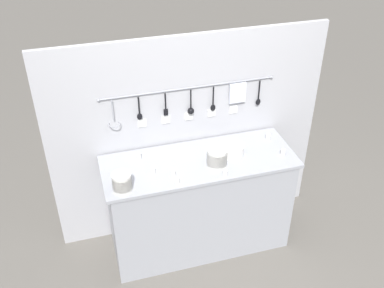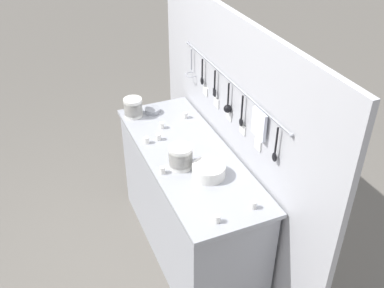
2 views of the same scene
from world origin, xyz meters
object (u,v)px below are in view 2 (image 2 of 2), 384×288
(cup_edge_near, at_px, (217,219))
(cup_front_right, at_px, (162,125))
(cup_front_left, at_px, (162,170))
(bowl_stack_short_front, at_px, (133,107))
(cup_edge_far, at_px, (147,140))
(steel_mixing_bowl, at_px, (153,111))
(cup_centre, at_px, (253,205))
(cup_back_right, at_px, (185,115))
(bowl_stack_tall_left, at_px, (181,157))
(cup_by_caddy, at_px, (159,137))
(plate_stack, at_px, (209,171))

(cup_edge_near, height_order, cup_front_right, same)
(cup_front_left, relative_size, cup_front_right, 1.00)
(bowl_stack_short_front, height_order, cup_edge_far, bowl_stack_short_front)
(steel_mixing_bowl, distance_m, cup_edge_far, 0.44)
(bowl_stack_short_front, relative_size, cup_centre, 3.09)
(cup_back_right, bearing_deg, bowl_stack_tall_left, -25.03)
(cup_edge_far, bearing_deg, cup_edge_near, 7.06)
(bowl_stack_tall_left, xyz_separation_m, cup_back_right, (-0.58, 0.27, -0.06))
(cup_centre, distance_m, cup_back_right, 1.14)
(cup_by_caddy, xyz_separation_m, cup_front_left, (0.39, -0.11, 0.00))
(bowl_stack_short_front, relative_size, cup_edge_near, 3.09)
(plate_stack, distance_m, steel_mixing_bowl, 0.93)
(cup_front_left, bearing_deg, cup_front_right, 160.72)
(cup_centre, bearing_deg, bowl_stack_short_front, -165.64)
(cup_back_right, bearing_deg, bowl_stack_short_front, -117.47)
(bowl_stack_short_front, height_order, cup_back_right, bowl_stack_short_front)
(plate_stack, xyz_separation_m, cup_front_right, (-0.68, -0.08, -0.02))
(cup_by_caddy, bearing_deg, steel_mixing_bowl, 167.38)
(cup_front_right, bearing_deg, cup_edge_near, -2.83)
(bowl_stack_short_front, distance_m, cup_by_caddy, 0.41)
(plate_stack, relative_size, cup_by_caddy, 4.44)
(plate_stack, bearing_deg, cup_edge_far, -154.34)
(cup_centre, bearing_deg, cup_back_right, 178.63)
(bowl_stack_short_front, relative_size, steel_mixing_bowl, 1.27)
(cup_by_caddy, xyz_separation_m, cup_edge_far, (0.01, -0.09, 0.00))
(cup_edge_near, bearing_deg, cup_by_caddy, -178.65)
(cup_by_caddy, distance_m, cup_back_right, 0.37)
(plate_stack, xyz_separation_m, steel_mixing_bowl, (-0.93, -0.07, -0.02))
(bowl_stack_tall_left, bearing_deg, cup_edge_near, -0.60)
(cup_by_caddy, bearing_deg, cup_back_right, 125.53)
(bowl_stack_short_front, bearing_deg, cup_centre, 14.36)
(bowl_stack_short_front, xyz_separation_m, cup_edge_far, (0.41, -0.03, -0.05))
(cup_front_right, bearing_deg, cup_edge_far, -48.31)
(cup_edge_near, bearing_deg, cup_front_left, -166.64)
(steel_mixing_bowl, bearing_deg, cup_centre, 7.97)
(steel_mixing_bowl, bearing_deg, cup_by_caddy, -12.62)
(cup_edge_near, bearing_deg, cup_back_right, 166.54)
(cup_front_left, bearing_deg, cup_back_right, 145.79)
(cup_front_left, bearing_deg, bowl_stack_short_front, 176.91)
(bowl_stack_short_front, relative_size, bowl_stack_tall_left, 0.94)
(plate_stack, relative_size, steel_mixing_bowl, 1.82)
(cup_edge_near, bearing_deg, bowl_stack_short_front, -176.21)
(cup_front_right, bearing_deg, cup_back_right, 107.59)
(cup_back_right, bearing_deg, cup_by_caddy, -54.47)
(steel_mixing_bowl, relative_size, cup_back_right, 2.44)
(cup_centre, bearing_deg, bowl_stack_tall_left, -156.25)
(steel_mixing_bowl, xyz_separation_m, cup_back_right, (0.18, 0.21, 0.01))
(bowl_stack_tall_left, distance_m, cup_back_right, 0.65)
(plate_stack, distance_m, cup_centre, 0.41)
(plate_stack, distance_m, cup_edge_near, 0.44)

